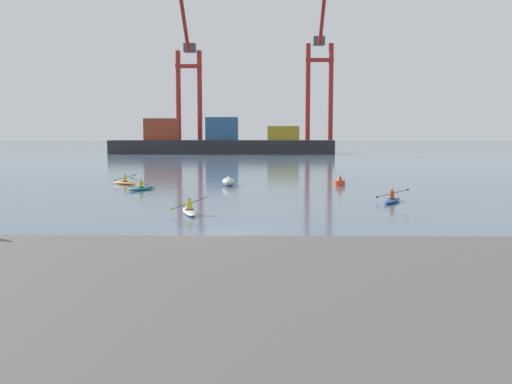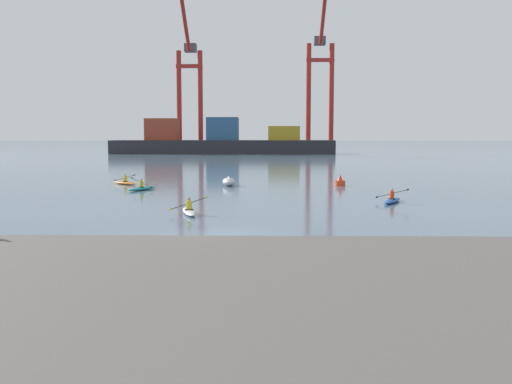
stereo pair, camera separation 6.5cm
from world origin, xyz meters
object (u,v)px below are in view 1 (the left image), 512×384
kayak_orange (125,182)px  gantry_crane_west (188,82)px  container_barge (220,142)px  capsized_dinghy (229,182)px  gantry_crane_west_mid (320,79)px  kayak_white (189,211)px  kayak_teal (142,188)px  kayak_blue (392,200)px  channel_buoy (340,182)px

kayak_orange → gantry_crane_west: bearing=93.9°
container_barge → capsized_dinghy: container_barge is taller
gantry_crane_west_mid → kayak_white: size_ratio=10.86×
kayak_teal → kayak_orange: 6.00m
container_barge → capsized_dinghy: size_ratio=18.92×
kayak_blue → gantry_crane_west_mid: bearing=87.4°
capsized_dinghy → kayak_white: kayak_white is taller
capsized_dinghy → kayak_teal: bearing=-147.3°
channel_buoy → kayak_blue: 12.59m
kayak_teal → container_barge: bearing=90.6°
channel_buoy → kayak_blue: bearing=-81.6°
gantry_crane_west → gantry_crane_west_mid: bearing=4.6°
gantry_crane_west_mid → kayak_orange: 97.25m
gantry_crane_west → gantry_crane_west_mid: size_ratio=0.97×
channel_buoy → kayak_orange: channel_buoy is taller
channel_buoy → kayak_orange: 19.10m
capsized_dinghy → kayak_orange: 9.44m
gantry_crane_west → kayak_teal: 96.78m
gantry_crane_west_mid → kayak_teal: 101.69m
kayak_white → container_barge: bearing=93.6°
gantry_crane_west_mid → capsized_dinghy: size_ratio=13.70×
container_barge → kayak_blue: (19.11, -97.48, -2.55)m
kayak_white → kayak_teal: kayak_teal is taller
gantry_crane_west_mid → kayak_blue: gantry_crane_west_mid is taller
container_barge → kayak_blue: 99.36m
container_barge → kayak_white: (6.53, -103.11, -2.55)m
channel_buoy → kayak_teal: 16.92m
container_barge → gantry_crane_west_mid: bearing=18.9°
capsized_dinghy → kayak_teal: kayak_teal is taller
kayak_teal → kayak_orange: size_ratio=1.13×
gantry_crane_west_mid → kayak_white: bearing=-98.8°
capsized_dinghy → kayak_orange: bearing=173.5°
kayak_blue → kayak_white: size_ratio=0.96×
container_barge → kayak_teal: size_ratio=15.60×
gantry_crane_west → kayak_teal: (8.81, -94.87, -16.95)m
kayak_blue → kayak_teal: kayak_teal is taller
kayak_blue → kayak_white: kayak_white is taller
kayak_white → kayak_orange: kayak_white is taller
kayak_orange → kayak_white: bearing=-66.5°
gantry_crane_west_mid → kayak_teal: bearing=-103.3°
gantry_crane_west → capsized_dinghy: 93.41m
kayak_white → channel_buoy: bearing=59.3°
gantry_crane_west → container_barge: bearing=-35.2°
gantry_crane_west_mid → kayak_orange: bearing=-105.6°
gantry_crane_west → channel_buoy: 95.53m
channel_buoy → kayak_teal: size_ratio=0.30×
gantry_crane_west → kayak_blue: gantry_crane_west is taller
gantry_crane_west → kayak_teal: size_ratio=10.97×
gantry_crane_west_mid → capsized_dinghy: bearing=-99.9°
kayak_teal → gantry_crane_west: bearing=95.3°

